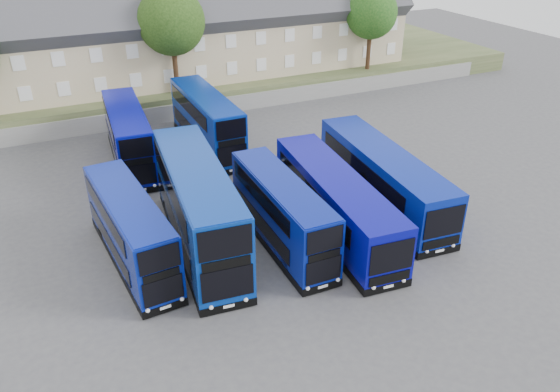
{
  "coord_description": "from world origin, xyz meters",
  "views": [
    {
      "loc": [
        -9.92,
        -21.82,
        17.4
      ],
      "look_at": [
        1.93,
        3.48,
        2.2
      ],
      "focal_mm": 35.0,
      "sensor_mm": 36.0,
      "label": 1
    }
  ],
  "objects": [
    {
      "name": "ground",
      "position": [
        0.0,
        0.0,
        0.0
      ],
      "size": [
        120.0,
        120.0,
        0.0
      ],
      "primitive_type": "plane",
      "color": "#434347",
      "rests_on": "ground"
    },
    {
      "name": "dd_rear_left",
      "position": [
        -4.23,
        16.46,
        2.08
      ],
      "size": [
        3.24,
        10.8,
        4.23
      ],
      "rotation": [
        0.0,
        0.0,
        -0.08
      ],
      "color": "#080FA2",
      "rests_on": "ground"
    },
    {
      "name": "terrace_row",
      "position": [
        0.0,
        30.0,
        6.6
      ],
      "size": [
        54.0,
        10.4,
        11.2
      ],
      "color": "tan",
      "rests_on": "earth_bank"
    },
    {
      "name": "tree_east",
      "position": [
        22.15,
        25.1,
        7.39
      ],
      "size": [
        5.12,
        5.12,
        8.16
      ],
      "color": "#382314",
      "rests_on": "earth_bank"
    },
    {
      "name": "coach_east_b",
      "position": [
        9.2,
        3.56,
        1.77
      ],
      "size": [
        3.91,
        13.38,
        3.61
      ],
      "rotation": [
        0.0,
        0.0,
        -0.09
      ],
      "color": "#071C91",
      "rests_on": "ground"
    },
    {
      "name": "earth_bank",
      "position": [
        0.0,
        34.0,
        1.0
      ],
      "size": [
        80.0,
        20.0,
        2.0
      ],
      "primitive_type": "cube",
      "color": "#3B4A2A",
      "rests_on": "ground"
    },
    {
      "name": "retaining_wall",
      "position": [
        0.0,
        24.0,
        0.75
      ],
      "size": [
        70.0,
        0.4,
        1.5
      ],
      "primitive_type": "cube",
      "color": "slate",
      "rests_on": "ground"
    },
    {
      "name": "dd_front_left",
      "position": [
        -6.69,
        3.68,
        1.93
      ],
      "size": [
        3.08,
        10.07,
        3.94
      ],
      "rotation": [
        0.0,
        0.0,
        0.08
      ],
      "color": "navy",
      "rests_on": "ground"
    },
    {
      "name": "tree_mid",
      "position": [
        2.15,
        25.6,
        8.07
      ],
      "size": [
        5.76,
        5.76,
        9.18
      ],
      "color": "#382314",
      "rests_on": "earth_bank"
    },
    {
      "name": "coach_east_a",
      "position": [
        4.82,
        2.0,
        1.73
      ],
      "size": [
        3.89,
        13.12,
        3.54
      ],
      "rotation": [
        0.0,
        0.0,
        -0.09
      ],
      "color": "#070990",
      "rests_on": "ground"
    },
    {
      "name": "dd_rear_right",
      "position": [
        1.91,
        16.87,
        2.14
      ],
      "size": [
        2.56,
        11.0,
        4.36
      ],
      "rotation": [
        0.0,
        0.0,
        0.0
      ],
      "color": "#082C9B",
      "rests_on": "ground"
    },
    {
      "name": "dd_front_mid",
      "position": [
        -2.93,
        3.7,
        2.42
      ],
      "size": [
        4.04,
        12.59,
        4.92
      ],
      "rotation": [
        0.0,
        0.0,
        -0.1
      ],
      "color": "navy",
      "rests_on": "ground"
    },
    {
      "name": "dd_front_right",
      "position": [
        1.32,
        1.91,
        1.93
      ],
      "size": [
        2.4,
        9.94,
        3.93
      ],
      "rotation": [
        0.0,
        0.0,
        -0.01
      ],
      "color": "navy",
      "rests_on": "ground"
    }
  ]
}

